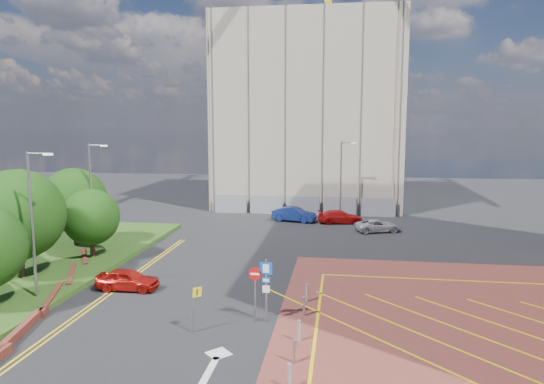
% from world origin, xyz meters
% --- Properties ---
extents(ground, '(140.00, 140.00, 0.00)m').
position_xyz_m(ground, '(0.00, 0.00, 0.00)').
color(ground, black).
rests_on(ground, ground).
extents(retaining_wall, '(6.06, 20.33, 0.40)m').
position_xyz_m(retaining_wall, '(-11.80, 2.00, 0.20)').
color(retaining_wall, maroon).
rests_on(retaining_wall, ground).
extents(tree_b, '(5.60, 5.60, 6.74)m').
position_xyz_m(tree_b, '(-15.50, 5.00, 4.24)').
color(tree_b, '#3D2B1C').
rests_on(tree_b, grass_bed).
extents(tree_c, '(4.00, 4.00, 4.90)m').
position_xyz_m(tree_c, '(-13.50, 10.00, 3.19)').
color(tree_c, '#3D2B1C').
rests_on(tree_c, grass_bed).
extents(tree_d, '(5.00, 5.00, 6.08)m').
position_xyz_m(tree_d, '(-16.50, 13.00, 3.87)').
color(tree_d, '#3D2B1C').
rests_on(tree_d, grass_bed).
extents(lamp_left_near, '(1.53, 0.16, 8.00)m').
position_xyz_m(lamp_left_near, '(-12.42, 2.00, 4.66)').
color(lamp_left_near, '#9EA0A8').
rests_on(lamp_left_near, grass_bed).
extents(lamp_left_far, '(1.53, 0.16, 8.00)m').
position_xyz_m(lamp_left_far, '(-14.42, 12.00, 4.66)').
color(lamp_left_far, '#9EA0A8').
rests_on(lamp_left_far, grass_bed).
extents(lamp_back, '(1.53, 0.16, 8.00)m').
position_xyz_m(lamp_back, '(4.08, 28.00, 4.36)').
color(lamp_back, '#9EA0A8').
rests_on(lamp_back, ground).
extents(sign_cluster, '(1.17, 0.12, 3.20)m').
position_xyz_m(sign_cluster, '(0.30, 0.98, 1.95)').
color(sign_cluster, '#9EA0A8').
rests_on(sign_cluster, ground).
extents(warning_sign, '(0.53, 0.37, 2.24)m').
position_xyz_m(warning_sign, '(-2.60, -0.73, 1.43)').
color(warning_sign, '#9EA0A8').
rests_on(warning_sign, ground).
extents(bollard_row, '(0.14, 11.14, 0.90)m').
position_xyz_m(bollard_row, '(2.30, -1.67, 0.47)').
color(bollard_row, '#9EA0A8').
rests_on(bollard_row, forecourt).
extents(construction_building, '(21.20, 19.20, 22.00)m').
position_xyz_m(construction_building, '(0.00, 40.00, 11.00)').
color(construction_building, '#A89D89').
rests_on(construction_building, ground).
extents(construction_fence, '(21.60, 0.06, 2.00)m').
position_xyz_m(construction_fence, '(1.00, 30.00, 1.00)').
color(construction_fence, gray).
rests_on(construction_fence, ground).
extents(car_red_left, '(3.72, 1.54, 1.26)m').
position_xyz_m(car_red_left, '(-8.34, 4.50, 0.63)').
color(car_red_left, '#A9120E').
rests_on(car_red_left, ground).
extents(car_blue_back, '(4.64, 2.50, 1.45)m').
position_xyz_m(car_blue_back, '(-0.60, 26.26, 0.73)').
color(car_blue_back, navy).
rests_on(car_blue_back, ground).
extents(car_red_back, '(4.66, 2.55, 1.28)m').
position_xyz_m(car_red_back, '(4.02, 26.00, 0.64)').
color(car_red_back, '#B4100F').
rests_on(car_red_back, ground).
extents(car_silver_back, '(4.46, 3.10, 1.13)m').
position_xyz_m(car_silver_back, '(7.42, 22.56, 0.57)').
color(car_silver_back, silver).
rests_on(car_silver_back, ground).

